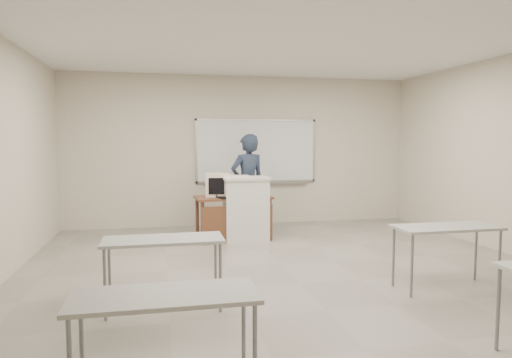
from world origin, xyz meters
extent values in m
cube|color=gray|center=(0.00, 0.00, -0.01)|extent=(7.00, 8.00, 0.01)
cube|color=white|center=(0.30, 3.97, 1.50)|extent=(2.40, 0.03, 1.20)
cube|color=#B7BABC|center=(0.30, 3.97, 2.12)|extent=(2.48, 0.04, 0.04)
cube|color=#B7BABC|center=(0.30, 3.97, 0.88)|extent=(2.48, 0.04, 0.04)
cube|color=#B7BABC|center=(-0.92, 3.97, 1.50)|extent=(0.04, 0.04, 1.28)
cube|color=#B7BABC|center=(1.52, 3.97, 1.50)|extent=(0.04, 0.04, 1.28)
cube|color=#B7BABC|center=(0.30, 3.92, 0.84)|extent=(2.16, 0.07, 0.02)
cube|color=#A3A49E|center=(-1.60, -0.50, 0.71)|extent=(1.20, 0.50, 0.03)
cylinder|color=slate|center=(-2.15, -0.70, 0.35)|extent=(0.03, 0.03, 0.70)
cylinder|color=slate|center=(-1.05, -0.70, 0.35)|extent=(0.03, 0.03, 0.70)
cylinder|color=slate|center=(-2.15, -0.30, 0.35)|extent=(0.03, 0.03, 0.70)
cylinder|color=slate|center=(-1.05, -0.30, 0.35)|extent=(0.03, 0.03, 0.70)
cube|color=#A3A49E|center=(1.60, -0.50, 0.71)|extent=(1.20, 0.50, 0.03)
cylinder|color=slate|center=(1.05, -0.70, 0.35)|extent=(0.03, 0.03, 0.70)
cylinder|color=slate|center=(2.15, -0.70, 0.35)|extent=(0.03, 0.03, 0.70)
cylinder|color=slate|center=(1.05, -0.30, 0.35)|extent=(0.03, 0.03, 0.70)
cylinder|color=slate|center=(2.15, -0.30, 0.35)|extent=(0.03, 0.03, 0.70)
cube|color=#A3A49E|center=(-1.60, -2.20, 0.71)|extent=(1.20, 0.50, 0.03)
cylinder|color=slate|center=(-1.05, -2.40, 0.35)|extent=(0.03, 0.03, 0.70)
cylinder|color=slate|center=(-2.15, -2.00, 0.35)|extent=(0.03, 0.03, 0.70)
cylinder|color=slate|center=(-1.05, -2.00, 0.35)|extent=(0.03, 0.03, 0.70)
cylinder|color=slate|center=(1.05, -2.00, 0.35)|extent=(0.03, 0.03, 0.70)
cube|color=brown|center=(-0.40, 2.60, 0.73)|extent=(1.29, 0.64, 0.04)
cube|color=brown|center=(-0.40, 2.30, 0.32)|extent=(1.22, 0.03, 0.63)
cylinder|color=#4F2F1F|center=(-0.98, 2.34, 0.36)|extent=(0.06, 0.06, 0.71)
cylinder|color=#4F2F1F|center=(0.18, 2.34, 0.36)|extent=(0.06, 0.06, 0.71)
cylinder|color=#4F2F1F|center=(-0.98, 2.86, 0.36)|extent=(0.06, 0.06, 0.71)
cylinder|color=#4F2F1F|center=(0.18, 2.86, 0.36)|extent=(0.06, 0.06, 0.71)
cube|color=white|center=(-0.20, 2.50, 0.52)|extent=(0.73, 0.52, 1.05)
cube|color=white|center=(-0.20, 2.50, 1.07)|extent=(0.77, 0.56, 0.04)
cube|color=beige|center=(-0.65, 2.75, 0.94)|extent=(0.41, 0.43, 0.39)
cube|color=beige|center=(-0.65, 2.51, 0.94)|extent=(0.43, 0.04, 0.41)
cube|color=black|center=(-0.65, 2.49, 0.94)|extent=(0.33, 0.01, 0.28)
cube|color=black|center=(-0.50, 2.42, 0.76)|extent=(0.36, 0.26, 0.02)
cube|color=black|center=(-0.50, 2.41, 0.77)|extent=(0.30, 0.15, 0.01)
cube|color=black|center=(-0.50, 2.58, 0.89)|extent=(0.36, 0.08, 0.25)
cube|color=#9BBEE4|center=(-0.50, 2.57, 0.90)|extent=(0.31, 0.05, 0.19)
ellipsoid|color=#B0B4B9|center=(0.15, 2.40, 0.77)|extent=(0.11, 0.09, 0.04)
cube|color=beige|center=(-0.35, 2.58, 1.10)|extent=(0.45, 0.16, 0.02)
imported|color=black|center=(-0.06, 3.03, 0.91)|extent=(0.77, 0.62, 1.83)
camera|label=1|loc=(-1.61, -5.11, 1.71)|focal=32.00mm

